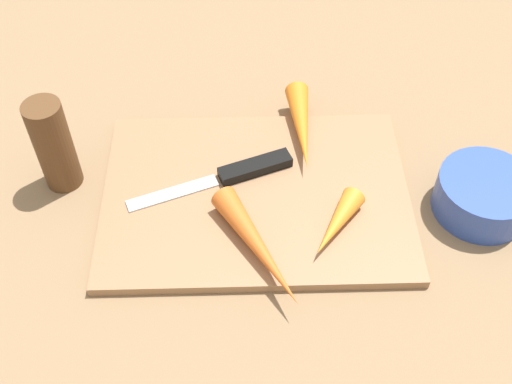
% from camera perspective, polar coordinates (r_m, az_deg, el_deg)
% --- Properties ---
extents(ground_plane, '(1.40, 1.40, 0.00)m').
position_cam_1_polar(ground_plane, '(0.76, 0.00, -0.59)').
color(ground_plane, '#8C6D4C').
extents(cutting_board, '(0.36, 0.26, 0.01)m').
position_cam_1_polar(cutting_board, '(0.75, 0.00, -0.30)').
color(cutting_board, '#99704C').
rests_on(cutting_board, ground_plane).
extents(knife, '(0.19, 0.09, 0.01)m').
position_cam_1_polar(knife, '(0.76, -1.34, 1.93)').
color(knife, '#B7B7BC').
rests_on(knife, cutting_board).
extents(carrot_shortest, '(0.07, 0.09, 0.03)m').
position_cam_1_polar(carrot_shortest, '(0.70, 7.24, -2.86)').
color(carrot_shortest, orange).
rests_on(carrot_shortest, cutting_board).
extents(carrot_medium, '(0.03, 0.14, 0.03)m').
position_cam_1_polar(carrot_medium, '(0.80, 4.12, 5.89)').
color(carrot_medium, orange).
rests_on(carrot_medium, cutting_board).
extents(carrot_longest, '(0.10, 0.16, 0.03)m').
position_cam_1_polar(carrot_longest, '(0.68, 0.06, -4.97)').
color(carrot_longest, orange).
rests_on(carrot_longest, cutting_board).
extents(small_bowl, '(0.11, 0.11, 0.05)m').
position_cam_1_polar(small_bowl, '(0.77, 19.77, -0.25)').
color(small_bowl, '#3351B2').
rests_on(small_bowl, ground_plane).
extents(pepper_grinder, '(0.04, 0.04, 0.12)m').
position_cam_1_polar(pepper_grinder, '(0.77, -17.73, 4.02)').
color(pepper_grinder, brown).
rests_on(pepper_grinder, ground_plane).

